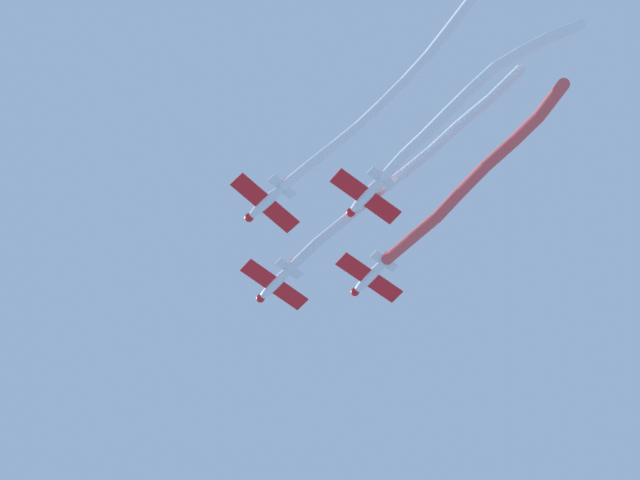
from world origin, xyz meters
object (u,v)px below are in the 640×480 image
(airplane_lead, at_px, (275,284))
(airplane_left_wing, at_px, (266,202))
(airplane_right_wing, at_px, (370,277))
(airplane_slot, at_px, (366,196))

(airplane_lead, height_order, airplane_left_wing, airplane_lead)
(airplane_lead, height_order, airplane_right_wing, airplane_right_wing)
(airplane_lead, xyz_separation_m, airplane_slot, (-8.66, 7.63, -0.20))
(airplane_lead, xyz_separation_m, airplane_left_wing, (-0.51, 8.15, -0.40))
(airplane_left_wing, distance_m, airplane_slot, 8.17)
(airplane_right_wing, bearing_deg, airplane_lead, 47.88)
(airplane_left_wing, relative_size, airplane_slot, 1.06)
(airplane_slot, bearing_deg, airplane_left_wing, 47.93)
(airplane_left_wing, distance_m, airplane_right_wing, 11.58)
(airplane_left_wing, xyz_separation_m, airplane_slot, (-8.15, -0.52, 0.20))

